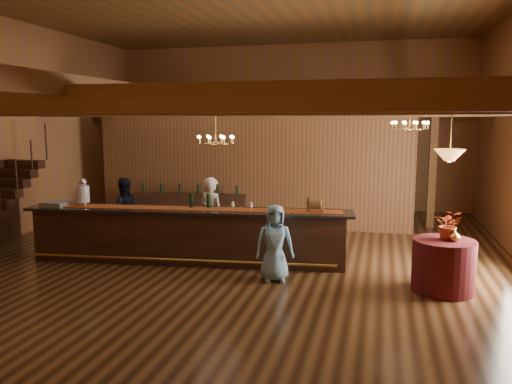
% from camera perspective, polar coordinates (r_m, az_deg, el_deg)
% --- Properties ---
extents(floor, '(14.00, 14.00, 0.00)m').
position_cam_1_polar(floor, '(10.90, -3.11, -7.68)').
color(floor, brown).
rests_on(floor, ground).
extents(wall_back, '(12.00, 0.10, 5.50)m').
position_cam_1_polar(wall_back, '(17.28, 3.79, 7.47)').
color(wall_back, '#A46543').
rests_on(wall_back, floor).
extents(beam_grid, '(11.90, 13.90, 0.39)m').
position_cam_1_polar(beam_grid, '(10.96, -2.45, 9.57)').
color(beam_grid, brown).
rests_on(beam_grid, wall_left).
extents(support_posts, '(9.20, 10.20, 3.20)m').
position_cam_1_polar(support_posts, '(10.10, -4.02, 0.32)').
color(support_posts, brown).
rests_on(support_posts, floor).
extents(partition_wall, '(9.00, 0.18, 3.10)m').
position_cam_1_polar(partition_wall, '(14.05, -0.86, 2.39)').
color(partition_wall, brown).
rests_on(partition_wall, floor).
extents(backroom_boxes, '(4.10, 0.60, 1.10)m').
position_cam_1_polar(backroom_boxes, '(16.06, 1.71, -0.54)').
color(backroom_boxes, '#3E2217').
rests_on(backroom_boxes, floor).
extents(tasting_bar, '(6.92, 1.64, 1.16)m').
position_cam_1_polar(tasting_bar, '(10.64, -7.79, -4.90)').
color(tasting_bar, '#3E2217').
rests_on(tasting_bar, floor).
extents(beverage_dispenser, '(0.26, 0.26, 0.60)m').
position_cam_1_polar(beverage_dispenser, '(11.37, -19.14, -0.07)').
color(beverage_dispenser, silver).
rests_on(beverage_dispenser, tasting_bar).
extents(glass_rack_tray, '(0.50, 0.50, 0.10)m').
position_cam_1_polar(glass_rack_tray, '(11.57, -21.82, -1.26)').
color(glass_rack_tray, gray).
rests_on(glass_rack_tray, tasting_bar).
extents(raffle_drum, '(0.34, 0.24, 0.30)m').
position_cam_1_polar(raffle_drum, '(10.07, 6.84, -1.34)').
color(raffle_drum, '#936036').
rests_on(raffle_drum, tasting_bar).
extents(bar_bottle_0, '(0.07, 0.07, 0.30)m').
position_cam_1_polar(bar_bottle_0, '(10.61, -7.46, -1.00)').
color(bar_bottle_0, black).
rests_on(bar_bottle_0, tasting_bar).
extents(bar_bottle_1, '(0.07, 0.07, 0.30)m').
position_cam_1_polar(bar_bottle_1, '(10.61, -7.38, -1.00)').
color(bar_bottle_1, black).
rests_on(bar_bottle_1, tasting_bar).
extents(bar_bottle_2, '(0.07, 0.07, 0.30)m').
position_cam_1_polar(bar_bottle_2, '(10.52, -5.46, -1.05)').
color(bar_bottle_2, black).
rests_on(bar_bottle_2, tasting_bar).
extents(backbar_shelf, '(3.25, 0.91, 0.90)m').
position_cam_1_polar(backbar_shelf, '(14.28, -7.60, -2.04)').
color(backbar_shelf, '#3E2217').
rests_on(backbar_shelf, floor).
extents(round_table, '(1.07, 1.07, 0.93)m').
position_cam_1_polar(round_table, '(9.40, 20.62, -7.89)').
color(round_table, maroon).
rests_on(round_table, floor).
extents(chandelier_left, '(0.80, 0.80, 0.79)m').
position_cam_1_polar(chandelier_left, '(10.76, -4.64, 6.01)').
color(chandelier_left, gold).
rests_on(chandelier_left, beam_grid).
extents(chandelier_right, '(0.80, 0.80, 0.48)m').
position_cam_1_polar(chandelier_right, '(11.73, 17.16, 7.32)').
color(chandelier_right, gold).
rests_on(chandelier_right, beam_grid).
extents(pendant_lamp, '(0.52, 0.52, 0.90)m').
position_cam_1_polar(pendant_lamp, '(9.07, 21.25, 3.97)').
color(pendant_lamp, gold).
rests_on(pendant_lamp, beam_grid).
extents(bartender, '(0.75, 0.63, 1.74)m').
position_cam_1_polar(bartender, '(11.13, -5.09, -2.74)').
color(bartender, silver).
rests_on(bartender, floor).
extents(staff_second, '(1.02, 0.99, 1.65)m').
position_cam_1_polar(staff_second, '(12.13, -14.88, -2.29)').
color(staff_second, black).
rests_on(staff_second, floor).
extents(guest, '(0.81, 0.65, 1.45)m').
position_cam_1_polar(guest, '(9.31, 2.15, -5.85)').
color(guest, '#7AB2D6').
rests_on(guest, floor).
extents(floor_plant, '(0.76, 0.68, 1.17)m').
position_cam_1_polar(floor_plant, '(13.99, 12.58, -1.83)').
color(floor_plant, '#3F6932').
rests_on(floor_plant, floor).
extents(table_flowers, '(0.53, 0.48, 0.52)m').
position_cam_1_polar(table_flowers, '(9.31, 21.19, -3.48)').
color(table_flowers, '#B43F1D').
rests_on(table_flowers, round_table).
extents(table_vase, '(0.18, 0.18, 0.32)m').
position_cam_1_polar(table_vase, '(9.21, 21.74, -4.27)').
color(table_vase, gold).
rests_on(table_vase, round_table).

